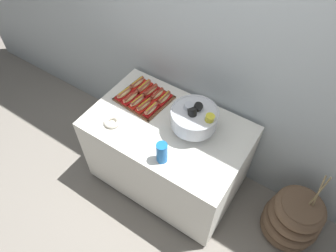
# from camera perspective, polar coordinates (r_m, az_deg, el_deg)

# --- Properties ---
(ground_plane) EXTENTS (10.00, 10.00, 0.00)m
(ground_plane) POSITION_cam_1_polar(r_m,az_deg,el_deg) (3.06, 0.00, -9.52)
(ground_plane) COLOR gray
(back_wall) EXTENTS (6.00, 0.10, 2.60)m
(back_wall) POSITION_cam_1_polar(r_m,az_deg,el_deg) (2.37, 6.70, 15.47)
(back_wall) COLOR #B2BCC1
(back_wall) RESTS_ON ground_plane
(buffet_table) EXTENTS (1.28, 0.81, 0.80)m
(buffet_table) POSITION_cam_1_polar(r_m,az_deg,el_deg) (2.70, 0.00, -5.05)
(buffet_table) COLOR white
(buffet_table) RESTS_ON ground_plane
(floor_vase) EXTENTS (0.46, 0.46, 0.87)m
(floor_vase) POSITION_cam_1_polar(r_m,az_deg,el_deg) (2.82, 22.23, -15.59)
(floor_vase) COLOR brown
(floor_vase) RESTS_ON ground_plane
(serving_tray) EXTENTS (0.44, 0.39, 0.01)m
(serving_tray) POSITION_cam_1_polar(r_m,az_deg,el_deg) (2.60, -4.47, 5.16)
(serving_tray) COLOR brown
(serving_tray) RESTS_ON buffet_table
(hot_dog_0) EXTENTS (0.09, 0.17, 0.06)m
(hot_dog_0) POSITION_cam_1_polar(r_m,az_deg,el_deg) (2.62, -8.18, 6.04)
(hot_dog_0) COLOR #B21414
(hot_dog_0) RESTS_ON serving_tray
(hot_dog_1) EXTENTS (0.09, 0.18, 0.06)m
(hot_dog_1) POSITION_cam_1_polar(r_m,az_deg,el_deg) (2.58, -6.98, 5.33)
(hot_dog_1) COLOR red
(hot_dog_1) RESTS_ON serving_tray
(hot_dog_2) EXTENTS (0.08, 0.17, 0.06)m
(hot_dog_2) POSITION_cam_1_polar(r_m,az_deg,el_deg) (2.54, -5.75, 4.62)
(hot_dog_2) COLOR red
(hot_dog_2) RESTS_ON serving_tray
(hot_dog_3) EXTENTS (0.08, 0.17, 0.06)m
(hot_dog_3) POSITION_cam_1_polar(r_m,az_deg,el_deg) (2.50, -4.48, 3.88)
(hot_dog_3) COLOR red
(hot_dog_3) RESTS_ON serving_tray
(hot_dog_4) EXTENTS (0.07, 0.16, 0.07)m
(hot_dog_4) POSITION_cam_1_polar(r_m,az_deg,el_deg) (2.46, -3.18, 3.11)
(hot_dog_4) COLOR #B21414
(hot_dog_4) RESTS_ON serving_tray
(hot_dog_5) EXTENTS (0.08, 0.18, 0.06)m
(hot_dog_5) POSITION_cam_1_polar(r_m,az_deg,el_deg) (2.70, -5.74, 7.98)
(hot_dog_5) COLOR red
(hot_dog_5) RESTS_ON serving_tray
(hot_dog_6) EXTENTS (0.07, 0.18, 0.06)m
(hot_dog_6) POSITION_cam_1_polar(r_m,az_deg,el_deg) (2.66, -4.54, 7.31)
(hot_dog_6) COLOR red
(hot_dog_6) RESTS_ON serving_tray
(hot_dog_7) EXTENTS (0.08, 0.19, 0.06)m
(hot_dog_7) POSITION_cam_1_polar(r_m,az_deg,el_deg) (2.62, -3.31, 6.60)
(hot_dog_7) COLOR #B21414
(hot_dog_7) RESTS_ON serving_tray
(hot_dog_8) EXTENTS (0.08, 0.16, 0.06)m
(hot_dog_8) POSITION_cam_1_polar(r_m,az_deg,el_deg) (2.59, -2.05, 5.90)
(hot_dog_8) COLOR red
(hot_dog_8) RESTS_ON serving_tray
(hot_dog_9) EXTENTS (0.07, 0.17, 0.06)m
(hot_dog_9) POSITION_cam_1_polar(r_m,az_deg,el_deg) (2.55, -0.75, 5.20)
(hot_dog_9) COLOR red
(hot_dog_9) RESTS_ON serving_tray
(punch_bowl) EXTENTS (0.36, 0.36, 0.26)m
(punch_bowl) POSITION_cam_1_polar(r_m,az_deg,el_deg) (2.27, 4.95, 1.61)
(punch_bowl) COLOR silver
(punch_bowl) RESTS_ON buffet_table
(cup_stack) EXTENTS (0.08, 0.08, 0.18)m
(cup_stack) POSITION_cam_1_polar(r_m,az_deg,el_deg) (2.14, -1.14, -4.97)
(cup_stack) COLOR blue
(cup_stack) RESTS_ON buffet_table
(donut) EXTENTS (0.13, 0.13, 0.03)m
(donut) POSITION_cam_1_polar(r_m,az_deg,el_deg) (2.44, -10.40, 0.75)
(donut) COLOR silver
(donut) RESTS_ON buffet_table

